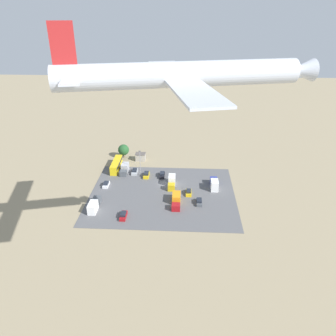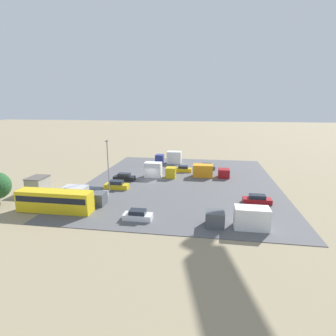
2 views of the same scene
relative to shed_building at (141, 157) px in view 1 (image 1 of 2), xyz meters
The scene contains 19 objects.
ground_plane 22.28m from the shed_building, 119.03° to the left, with size 400.00×400.00×0.00m, color gray.
parking_lot_surface 28.69m from the shed_building, 112.11° to the left, with size 47.90×39.79×0.08m.
shed_building is the anchor object (origin of this frame).
bus 11.89m from the shed_building, 46.25° to the left, with size 2.60×11.90×3.34m.
parked_car_0 32.52m from the shed_building, 126.81° to the left, with size 1.86×4.20×1.46m.
parked_car_1 39.11m from the shed_building, 125.69° to the left, with size 1.77×4.39×1.52m.
parked_car_2 11.73m from the shed_building, 86.44° to the left, with size 1.97×4.68×1.53m.
parked_car_3 17.05m from the shed_building, 125.09° to the left, with size 1.79×4.69×1.60m.
parked_car_4 40.50m from the shed_building, 90.22° to the left, with size 1.76×4.69×1.47m.
parked_car_5 23.98m from the shed_building, 67.47° to the left, with size 1.83×4.21×1.47m.
parked_car_6 14.82m from the shed_building, 105.77° to the left, with size 1.90×4.72×1.64m.
parked_truck_0 35.44m from the shed_building, 142.80° to the left, with size 2.49×7.23×3.40m.
parked_truck_1 35.84m from the shed_building, 115.70° to the left, with size 2.59×8.25×2.82m.
parked_truck_2 24.86m from the shed_building, 123.21° to the left, with size 2.36×7.14×3.38m.
parked_truck_3 12.14m from the shed_building, 67.90° to the left, with size 2.51×7.13×2.96m.
parked_truck_4 37.93m from the shed_building, 75.35° to the left, with size 2.36×8.44×3.00m.
tree_near_shed 7.83m from the shed_building, 17.32° to the right, with size 4.49×4.49×5.68m.
light_pole_lot_centre 14.29m from the shed_building, 97.36° to the left, with size 0.90×0.28×9.92m.
airplane 83.81m from the shed_building, 104.83° to the left, with size 41.46×34.82×9.71m.
Camera 1 is at (-6.91, 100.85, 56.06)m, focal length 35.00 mm.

